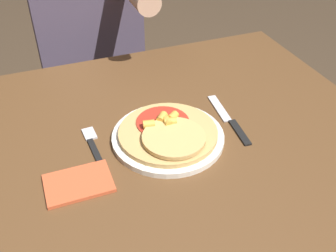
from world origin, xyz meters
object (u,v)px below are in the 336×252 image
object	(u,v)px
person_diner	(88,28)
fork	(94,147)
dining_table	(170,167)
pizza	(169,132)
knife	(229,120)
plate	(168,137)

from	to	relation	value
person_diner	fork	bearing A→B (deg)	-100.58
dining_table	pizza	xyz separation A→B (m)	(-0.01, -0.02, 0.13)
knife	person_diner	distance (m)	0.73
plate	person_diner	size ratio (longest dim) A/B	0.21
person_diner	knife	bearing A→B (deg)	-72.73
dining_table	person_diner	distance (m)	0.71
pizza	fork	xyz separation A→B (m)	(-0.17, 0.04, -0.02)
knife	pizza	bearing A→B (deg)	-173.24
dining_table	pizza	bearing A→B (deg)	-119.77
pizza	knife	bearing A→B (deg)	6.76
fork	person_diner	xyz separation A→B (m)	(0.13, 0.68, -0.00)
knife	person_diner	xyz separation A→B (m)	(-0.22, 0.70, -0.00)
pizza	knife	world-z (taller)	pizza
pizza	fork	bearing A→B (deg)	167.55
knife	person_diner	bearing A→B (deg)	107.27
pizza	dining_table	bearing A→B (deg)	60.23
fork	person_diner	world-z (taller)	person_diner
plate	fork	distance (m)	0.18
dining_table	knife	bearing A→B (deg)	-0.07
dining_table	fork	distance (m)	0.22
dining_table	person_diner	size ratio (longest dim) A/B	0.85
dining_table	fork	size ratio (longest dim) A/B	6.02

